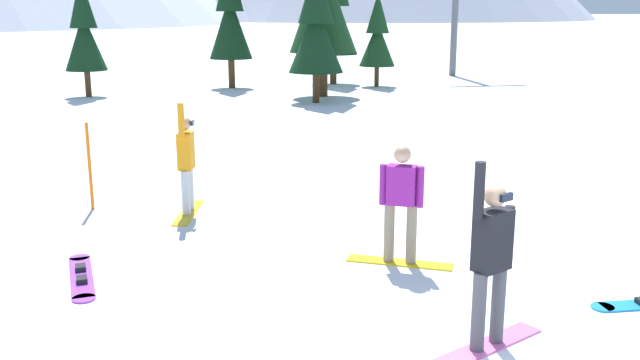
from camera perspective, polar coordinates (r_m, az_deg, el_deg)
The scene contains 11 objects.
snowboarder_foreground at distance 7.67m, azimuth 13.66°, elevation -6.33°, with size 1.55×0.96×2.09m.
snowboarder_midground at distance 10.02m, azimuth 6.56°, elevation -1.80°, with size 1.48×0.95×1.72m.
snowboarder_background at distance 12.64m, azimuth -10.74°, elevation 1.47°, with size 0.62×1.62×2.02m.
loose_snowboard_near_left at distance 10.24m, azimuth -18.70°, elevation -7.36°, with size 0.58×1.91×0.09m.
backpack_black at distance 11.73m, azimuth 13.80°, elevation -3.73°, with size 0.47×0.56×0.31m.
trail_marker_pole at distance 13.38m, azimuth -18.10°, elevation 1.05°, with size 0.06×0.06×1.60m, color orange.
pine_tree_leaning at distance 30.83m, azimuth -18.52°, elevation 11.34°, with size 1.69×1.69×4.91m.
pine_tree_tall at distance 27.42m, azimuth -0.34°, elevation 12.26°, with size 2.10×2.10×5.30m.
pine_tree_short at distance 34.35m, azimuth 1.10°, elevation 13.60°, with size 2.33×2.33×6.46m.
pine_tree_broad at distance 33.35m, azimuth 4.66°, elevation 11.55°, with size 1.67×1.67×4.31m.
pine_tree_young at distance 32.88m, azimuth -7.28°, elevation 13.09°, with size 1.96×1.96×6.04m.
Camera 1 is at (-2.50, -5.75, 3.57)m, focal length 39.65 mm.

